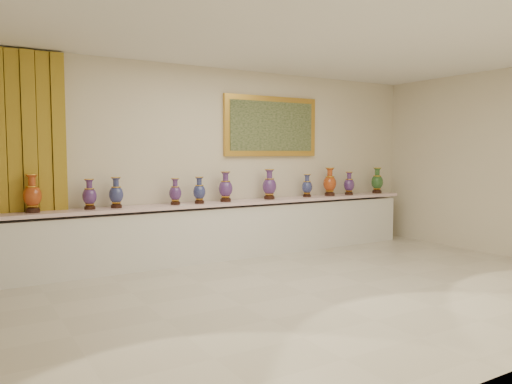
# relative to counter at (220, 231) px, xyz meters

# --- Properties ---
(ground) EXTENTS (8.00, 8.00, 0.00)m
(ground) POSITION_rel_counter_xyz_m (0.00, -2.27, -0.44)
(ground) COLOR beige
(ground) RESTS_ON ground
(room) EXTENTS (8.00, 8.00, 8.00)m
(room) POSITION_rel_counter_xyz_m (-2.37, 0.17, 1.16)
(room) COLOR beige
(room) RESTS_ON ground
(counter) EXTENTS (7.28, 0.48, 0.90)m
(counter) POSITION_rel_counter_xyz_m (0.00, 0.00, 0.00)
(counter) COLOR white
(counter) RESTS_ON ground
(vase_1) EXTENTS (0.24, 0.24, 0.50)m
(vase_1) POSITION_rel_counter_xyz_m (-2.68, 0.00, 0.69)
(vase_1) COLOR black
(vase_1) RESTS_ON counter
(vase_2) EXTENTS (0.25, 0.25, 0.41)m
(vase_2) POSITION_rel_counter_xyz_m (-1.97, 0.00, 0.65)
(vase_2) COLOR black
(vase_2) RESTS_ON counter
(vase_3) EXTENTS (0.25, 0.25, 0.43)m
(vase_3) POSITION_rel_counter_xyz_m (-1.61, -0.01, 0.66)
(vase_3) COLOR black
(vase_3) RESTS_ON counter
(vase_4) EXTENTS (0.21, 0.21, 0.39)m
(vase_4) POSITION_rel_counter_xyz_m (-0.74, -0.03, 0.64)
(vase_4) COLOR black
(vase_4) RESTS_ON counter
(vase_5) EXTENTS (0.19, 0.19, 0.40)m
(vase_5) POSITION_rel_counter_xyz_m (-0.37, -0.06, 0.64)
(vase_5) COLOR black
(vase_5) RESTS_ON counter
(vase_6) EXTENTS (0.27, 0.27, 0.47)m
(vase_6) POSITION_rel_counter_xyz_m (0.10, -0.01, 0.68)
(vase_6) COLOR black
(vase_6) RESTS_ON counter
(vase_7) EXTENTS (0.29, 0.29, 0.49)m
(vase_7) POSITION_rel_counter_xyz_m (0.91, -0.02, 0.69)
(vase_7) COLOR black
(vase_7) RESTS_ON counter
(vase_8) EXTENTS (0.21, 0.21, 0.39)m
(vase_8) POSITION_rel_counter_xyz_m (1.71, 0.00, 0.64)
(vase_8) COLOR black
(vase_8) RESTS_ON counter
(vase_9) EXTENTS (0.24, 0.24, 0.50)m
(vase_9) POSITION_rel_counter_xyz_m (2.20, -0.02, 0.69)
(vase_9) COLOR black
(vase_9) RESTS_ON counter
(vase_10) EXTENTS (0.25, 0.25, 0.42)m
(vase_10) POSITION_rel_counter_xyz_m (2.63, -0.04, 0.65)
(vase_10) COLOR black
(vase_10) RESTS_ON counter
(vase_11) EXTENTS (0.28, 0.28, 0.48)m
(vase_11) POSITION_rel_counter_xyz_m (3.34, -0.04, 0.68)
(vase_11) COLOR black
(vase_11) RESTS_ON counter
(label_card) EXTENTS (0.10, 0.06, 0.00)m
(label_card) POSITION_rel_counter_xyz_m (-0.68, -0.14, 0.47)
(label_card) COLOR white
(label_card) RESTS_ON counter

